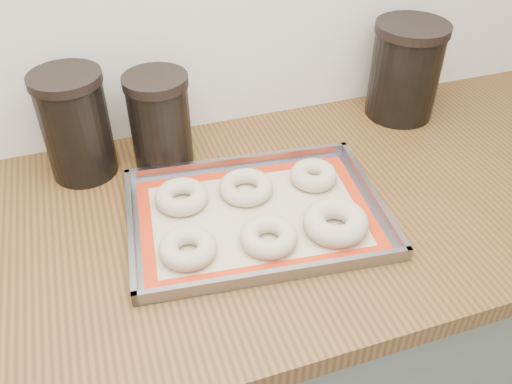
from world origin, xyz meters
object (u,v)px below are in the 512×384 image
object	(u,v)px
bagel_front_right	(336,222)
bagel_back_mid	(246,187)
bagel_back_left	(181,197)
bagel_front_mid	(269,237)
canister_left	(76,125)
canister_right	(405,70)
baking_tray	(256,215)
bagel_back_right	(314,175)
bagel_front_left	(188,248)
canister_mid	(160,120)

from	to	relation	value
bagel_front_right	bagel_back_mid	bearing A→B (deg)	127.79
bagel_front_right	bagel_back_left	world-z (taller)	bagel_front_right
bagel_front_mid	bagel_front_right	distance (m)	0.12
bagel_back_mid	bagel_front_right	bearing A→B (deg)	-52.21
canister_left	canister_right	size ratio (longest dim) A/B	0.99
bagel_back_mid	canister_left	distance (m)	0.35
baking_tray	bagel_back_right	size ratio (longest dim) A/B	5.39
bagel_front_right	canister_left	distance (m)	0.53
bagel_front_left	canister_left	bearing A→B (deg)	114.69
baking_tray	canister_right	bearing A→B (deg)	29.52
bagel_back_left	bagel_back_mid	world-z (taller)	bagel_back_left
bagel_back_mid	canister_mid	xyz separation A→B (m)	(-0.13, 0.16, 0.08)
bagel_back_right	canister_mid	size ratio (longest dim) A/B	0.47
bagel_back_right	canister_right	bearing A→B (deg)	32.27
bagel_front_mid	bagel_back_left	distance (m)	0.19
bagel_back_mid	canister_mid	distance (m)	0.22
canister_left	bagel_front_left	bearing A→B (deg)	-65.31
bagel_back_mid	canister_right	xyz separation A→B (m)	(0.44, 0.18, 0.09)
baking_tray	bagel_front_left	size ratio (longest dim) A/B	5.04
baking_tray	bagel_front_mid	world-z (taller)	bagel_front_mid
bagel_back_right	canister_right	world-z (taller)	canister_right
bagel_front_right	canister_right	world-z (taller)	canister_right
bagel_front_left	bagel_front_mid	size ratio (longest dim) A/B	0.99
bagel_back_mid	bagel_front_mid	bearing A→B (deg)	-92.30
bagel_front_left	canister_mid	size ratio (longest dim) A/B	0.50
bagel_back_left	bagel_back_right	size ratio (longest dim) A/B	1.09
bagel_front_left	bagel_back_mid	distance (m)	0.19
bagel_front_right	canister_right	size ratio (longest dim) A/B	0.53
baking_tray	bagel_front_mid	bearing A→B (deg)	-92.38
canister_left	canister_mid	bearing A→B (deg)	-6.09
baking_tray	canister_left	distance (m)	0.39
canister_left	baking_tray	bearing A→B (deg)	-41.44
bagel_front_left	canister_mid	bearing A→B (deg)	86.62
canister_left	canister_right	distance (m)	0.72
bagel_front_mid	canister_right	distance (m)	0.56
canister_mid	bagel_front_mid	bearing A→B (deg)	-68.84
bagel_front_mid	canister_mid	size ratio (longest dim) A/B	0.51
bagel_back_mid	canister_left	size ratio (longest dim) A/B	0.48
bagel_back_mid	bagel_front_left	bearing A→B (deg)	-138.32
bagel_front_right	canister_right	bearing A→B (deg)	45.98
baking_tray	bagel_back_left	size ratio (longest dim) A/B	4.96
canister_mid	canister_right	world-z (taller)	canister_right
bagel_back_mid	bagel_back_right	size ratio (longest dim) A/B	1.13
baking_tray	bagel_back_right	distance (m)	0.15
bagel_back_left	canister_right	world-z (taller)	canister_right
bagel_back_left	canister_mid	bearing A→B (deg)	90.84
bagel_front_left	bagel_back_left	size ratio (longest dim) A/B	0.98
bagel_front_mid	bagel_front_left	bearing A→B (deg)	172.68
bagel_back_right	canister_mid	distance (m)	0.32
canister_mid	canister_left	bearing A→B (deg)	173.91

